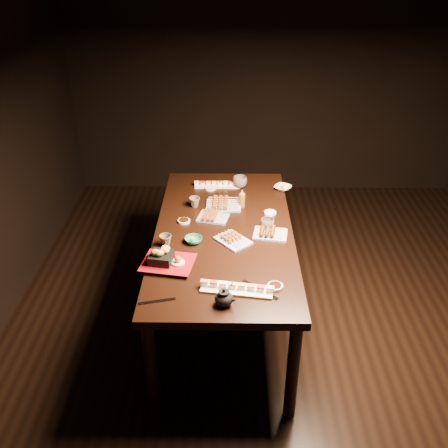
# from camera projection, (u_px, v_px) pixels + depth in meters

# --- Properties ---
(ground) EXTENTS (5.00, 5.00, 0.00)m
(ground) POSITION_uv_depth(u_px,v_px,m) (286.00, 349.00, 3.38)
(ground) COLOR black
(ground) RESTS_ON ground
(dining_table) EXTENTS (1.20, 1.93, 0.75)m
(dining_table) POSITION_uv_depth(u_px,v_px,m) (224.00, 277.00, 3.46)
(dining_table) COLOR black
(dining_table) RESTS_ON ground
(sushi_platter_near) EXTENTS (0.41, 0.17, 0.05)m
(sushi_platter_near) POSITION_uv_depth(u_px,v_px,m) (237.00, 287.00, 2.71)
(sushi_platter_near) COLOR white
(sushi_platter_near) RESTS_ON dining_table
(sushi_platter_far) EXTENTS (0.34, 0.10, 0.04)m
(sushi_platter_far) POSITION_uv_depth(u_px,v_px,m) (217.00, 184.00, 3.84)
(sushi_platter_far) COLOR white
(sushi_platter_far) RESTS_ON dining_table
(yakitori_plate_center) EXTENTS (0.23, 0.19, 0.05)m
(yakitori_plate_center) POSITION_uv_depth(u_px,v_px,m) (213.00, 215.00, 3.40)
(yakitori_plate_center) COLOR #828EB6
(yakitori_plate_center) RESTS_ON dining_table
(yakitori_plate_right) EXTENTS (0.26, 0.26, 0.05)m
(yakitori_plate_right) POSITION_uv_depth(u_px,v_px,m) (233.00, 238.00, 3.14)
(yakitori_plate_right) COLOR #828EB6
(yakitori_plate_right) RESTS_ON dining_table
(yakitori_plate_left) EXTENTS (0.25, 0.18, 0.06)m
(yakitori_plate_left) POSITION_uv_depth(u_px,v_px,m) (224.00, 203.00, 3.55)
(yakitori_plate_left) COLOR #828EB6
(yakitori_plate_left) RESTS_ON dining_table
(tsukune_plate) EXTENTS (0.24, 0.19, 0.05)m
(tsukune_plate) POSITION_uv_depth(u_px,v_px,m) (270.00, 232.00, 3.21)
(tsukune_plate) COLOR #828EB6
(tsukune_plate) RESTS_ON dining_table
(edamame_bowl_green) EXTENTS (0.13, 0.13, 0.03)m
(edamame_bowl_green) POSITION_uv_depth(u_px,v_px,m) (193.00, 240.00, 3.14)
(edamame_bowl_green) COLOR #277960
(edamame_bowl_green) RESTS_ON dining_table
(edamame_bowl_cream) EXTENTS (0.17, 0.17, 0.03)m
(edamame_bowl_cream) POSITION_uv_depth(u_px,v_px,m) (283.00, 188.00, 3.79)
(edamame_bowl_cream) COLOR beige
(edamame_bowl_cream) RESTS_ON dining_table
(tempura_tray) EXTENTS (0.33, 0.28, 0.11)m
(tempura_tray) POSITION_uv_depth(u_px,v_px,m) (168.00, 258.00, 2.90)
(tempura_tray) COLOR black
(tempura_tray) RESTS_ON dining_table
(teacup_near_left) EXTENTS (0.08, 0.08, 0.07)m
(teacup_near_left) POSITION_uv_depth(u_px,v_px,m) (165.00, 240.00, 3.10)
(teacup_near_left) COLOR brown
(teacup_near_left) RESTS_ON dining_table
(teacup_mid_right) EXTENTS (0.10, 0.10, 0.07)m
(teacup_mid_right) POSITION_uv_depth(u_px,v_px,m) (267.00, 224.00, 3.28)
(teacup_mid_right) COLOR brown
(teacup_mid_right) RESTS_ON dining_table
(teacup_far_left) EXTENTS (0.08, 0.08, 0.07)m
(teacup_far_left) POSITION_uv_depth(u_px,v_px,m) (194.00, 202.00, 3.54)
(teacup_far_left) COLOR brown
(teacup_far_left) RESTS_ON dining_table
(teacup_far_right) EXTENTS (0.15, 0.15, 0.09)m
(teacup_far_right) POSITION_uv_depth(u_px,v_px,m) (240.00, 182.00, 3.81)
(teacup_far_right) COLOR brown
(teacup_far_right) RESTS_ON dining_table
(teapot) EXTENTS (0.16, 0.16, 0.10)m
(teapot) POSITION_uv_depth(u_px,v_px,m) (224.00, 297.00, 2.59)
(teapot) COLOR black
(teapot) RESTS_ON dining_table
(condiment_bottle) EXTENTS (0.06, 0.06, 0.13)m
(condiment_bottle) POSITION_uv_depth(u_px,v_px,m) (242.00, 198.00, 3.53)
(condiment_bottle) COLOR brown
(condiment_bottle) RESTS_ON dining_table
(sauce_dish_west) EXTENTS (0.10, 0.10, 0.01)m
(sauce_dish_west) POSITION_uv_depth(u_px,v_px,m) (184.00, 221.00, 3.37)
(sauce_dish_west) COLOR white
(sauce_dish_west) RESTS_ON dining_table
(sauce_dish_east) EXTENTS (0.11, 0.11, 0.01)m
(sauce_dish_east) POSITION_uv_depth(u_px,v_px,m) (270.00, 213.00, 3.46)
(sauce_dish_east) COLOR white
(sauce_dish_east) RESTS_ON dining_table
(sauce_dish_se) EXTENTS (0.10, 0.10, 0.02)m
(sauce_dish_se) POSITION_uv_depth(u_px,v_px,m) (275.00, 286.00, 2.74)
(sauce_dish_se) COLOR white
(sauce_dish_se) RESTS_ON dining_table
(sauce_dish_nw) EXTENTS (0.09, 0.09, 0.02)m
(sauce_dish_nw) POSITION_uv_depth(u_px,v_px,m) (210.00, 188.00, 3.80)
(sauce_dish_nw) COLOR white
(sauce_dish_nw) RESTS_ON dining_table
(chopsticks_near) EXTENTS (0.20, 0.06, 0.01)m
(chopsticks_near) POSITION_uv_depth(u_px,v_px,m) (157.00, 301.00, 2.64)
(chopsticks_near) COLOR black
(chopsticks_near) RESTS_ON dining_table
(chopsticks_se) EXTENTS (0.19, 0.18, 0.01)m
(chopsticks_se) POSITION_uv_depth(u_px,v_px,m) (260.00, 290.00, 2.72)
(chopsticks_se) COLOR black
(chopsticks_se) RESTS_ON dining_table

